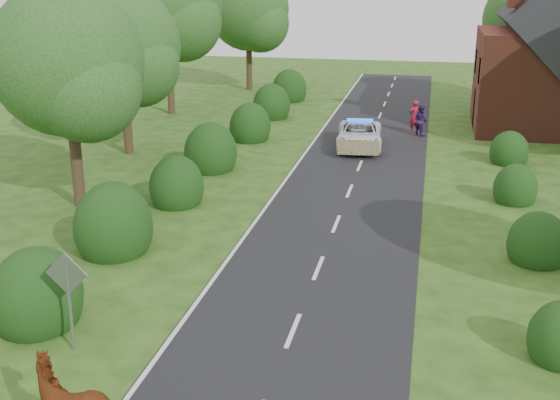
% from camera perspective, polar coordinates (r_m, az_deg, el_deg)
% --- Properties ---
extents(road, '(6.00, 70.00, 0.02)m').
position_cam_1_polar(road, '(28.12, 5.42, 0.11)').
color(road, black).
rests_on(road, ground).
extents(road_markings, '(4.96, 70.00, 0.01)m').
position_cam_1_polar(road_markings, '(26.40, 1.42, -1.00)').
color(road_markings, white).
rests_on(road_markings, road).
extents(hedgerow_left, '(2.75, 50.41, 3.00)m').
position_cam_1_polar(hedgerow_left, '(26.38, -9.62, 0.37)').
color(hedgerow_left, '#183613').
rests_on(hedgerow_left, ground).
extents(hedgerow_right, '(2.10, 45.78, 2.10)m').
position_cam_1_polar(hedgerow_right, '(24.46, 19.86, -2.42)').
color(hedgerow_right, '#183613').
rests_on(hedgerow_right, ground).
extents(tree_left_a, '(5.74, 5.60, 8.38)m').
position_cam_1_polar(tree_left_a, '(26.89, -16.55, 10.27)').
color(tree_left_a, '#332316').
rests_on(tree_left_a, ground).
extents(tree_left_b, '(5.74, 5.60, 8.07)m').
position_cam_1_polar(tree_left_b, '(34.71, -12.43, 11.76)').
color(tree_left_b, '#332316').
rests_on(tree_left_b, ground).
extents(tree_left_c, '(6.97, 6.80, 10.22)m').
position_cam_1_polar(tree_left_c, '(44.33, -8.90, 15.23)').
color(tree_left_c, '#332316').
rests_on(tree_left_c, ground).
extents(tree_left_d, '(6.15, 6.00, 8.89)m').
position_cam_1_polar(tree_left_d, '(53.18, -2.33, 14.94)').
color(tree_left_d, '#332316').
rests_on(tree_left_d, ground).
extents(tree_right_c, '(6.15, 6.00, 8.58)m').
position_cam_1_polar(tree_right_c, '(49.92, 19.92, 13.34)').
color(tree_right_c, '#332316').
rests_on(tree_right_c, ground).
extents(road_sign, '(1.06, 0.08, 2.53)m').
position_cam_1_polar(road_sign, '(17.28, -16.86, -6.80)').
color(road_sign, gray).
rests_on(road_sign, ground).
extents(house, '(8.00, 7.40, 9.17)m').
position_cam_1_polar(house, '(42.35, 21.26, 10.36)').
color(house, brown).
rests_on(house, ground).
extents(police_van, '(2.62, 5.03, 1.49)m').
position_cam_1_polar(police_van, '(36.19, 6.47, 5.29)').
color(police_van, white).
rests_on(police_van, ground).
extents(pedestrian_red, '(0.80, 0.73, 1.83)m').
position_cam_1_polar(pedestrian_red, '(39.99, 10.86, 6.68)').
color(pedestrian_red, maroon).
rests_on(pedestrian_red, ground).
extents(pedestrian_purple, '(1.03, 1.03, 1.68)m').
position_cam_1_polar(pedestrian_purple, '(39.37, 11.35, 6.36)').
color(pedestrian_purple, '#2F1A4E').
rests_on(pedestrian_purple, ground).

